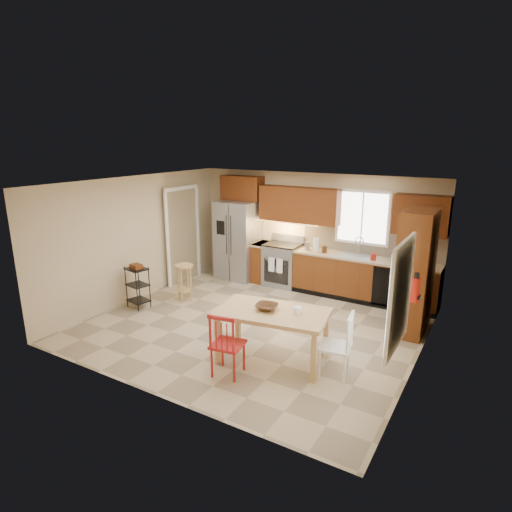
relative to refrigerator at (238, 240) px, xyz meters
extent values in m
plane|color=tan|center=(1.70, -2.12, -0.91)|extent=(5.50, 5.50, 0.00)
cube|color=silver|center=(1.70, -2.12, 1.59)|extent=(5.50, 5.00, 0.02)
cube|color=#CCB793|center=(1.70, 0.38, 0.34)|extent=(5.50, 0.02, 2.50)
cube|color=#CCB793|center=(1.70, -4.62, 0.34)|extent=(5.50, 0.02, 2.50)
cube|color=#CCB793|center=(-1.05, -2.12, 0.34)|extent=(0.02, 5.00, 2.50)
cube|color=#CCB793|center=(4.45, -2.12, 0.34)|extent=(0.02, 5.00, 2.50)
cube|color=gray|center=(0.00, 0.00, 0.00)|extent=(0.92, 0.75, 1.82)
cube|color=gray|center=(1.15, 0.06, -0.45)|extent=(0.76, 0.63, 0.92)
cube|color=#692E13|center=(0.60, 0.08, -0.46)|extent=(0.30, 0.60, 0.90)
cube|color=#692E13|center=(2.99, 0.08, -0.46)|extent=(2.92, 0.60, 0.90)
cube|color=black|center=(3.55, -0.22, -0.46)|extent=(0.60, 0.02, 0.78)
cube|color=beige|center=(2.99, 0.36, 0.27)|extent=(2.92, 0.03, 0.55)
cube|color=#612D10|center=(0.00, 0.20, 1.19)|extent=(1.00, 0.35, 0.55)
cube|color=#612D10|center=(1.45, 0.20, 0.92)|extent=(1.80, 0.35, 0.75)
cube|color=#612D10|center=(3.95, 0.20, 0.92)|extent=(1.00, 0.35, 0.75)
cube|color=white|center=(2.80, 0.35, 0.74)|extent=(1.12, 0.04, 1.12)
cube|color=gray|center=(2.80, 0.08, -0.05)|extent=(0.62, 0.46, 0.16)
cube|color=#FFBF66|center=(1.15, 0.17, 0.52)|extent=(1.60, 0.30, 0.01)
imported|color=#AF180C|center=(3.18, -0.02, 0.09)|extent=(0.09, 0.09, 0.19)
cylinder|color=white|center=(1.95, 0.03, 0.13)|extent=(0.12, 0.12, 0.28)
cylinder|color=gray|center=(1.75, 0.03, 0.08)|extent=(0.11, 0.11, 0.18)
cylinder|color=#4C2D14|center=(2.15, 0.00, 0.06)|extent=(0.10, 0.10, 0.14)
cube|color=#692E13|center=(4.13, -0.93, 0.14)|extent=(0.50, 0.95, 2.10)
cylinder|color=#AF180C|center=(4.33, -1.98, 0.19)|extent=(0.12, 0.12, 0.36)
cube|color=white|center=(4.38, -3.27, 0.54)|extent=(0.04, 1.02, 1.32)
cube|color=#8C7A59|center=(-0.97, -0.82, 0.14)|extent=(0.04, 0.95, 2.10)
imported|color=#4C2D14|center=(2.48, -3.05, -0.12)|extent=(0.37, 0.37, 0.08)
cylinder|color=white|center=(2.93, -2.95, -0.09)|extent=(0.14, 0.14, 0.14)
camera|label=1|loc=(5.31, -8.12, 2.30)|focal=30.00mm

